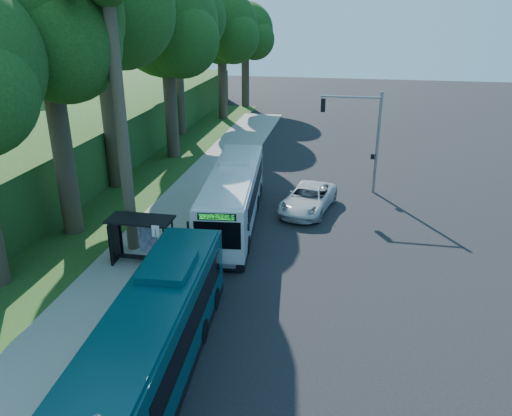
% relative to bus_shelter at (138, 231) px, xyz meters
% --- Properties ---
extents(ground, '(140.00, 140.00, 0.00)m').
position_rel_bus_shelter_xyz_m(ground, '(7.26, 2.86, -1.81)').
color(ground, black).
rests_on(ground, ground).
extents(sidewalk, '(4.50, 70.00, 0.12)m').
position_rel_bus_shelter_xyz_m(sidewalk, '(-0.04, 2.86, -1.75)').
color(sidewalk, gray).
rests_on(sidewalk, ground).
extents(red_curb, '(0.25, 30.00, 0.13)m').
position_rel_bus_shelter_xyz_m(red_curb, '(2.26, -1.14, -1.74)').
color(red_curb, maroon).
rests_on(red_curb, ground).
extents(grass_verge, '(8.00, 70.00, 0.06)m').
position_rel_bus_shelter_xyz_m(grass_verge, '(-5.74, 7.86, -1.78)').
color(grass_verge, '#234719').
rests_on(grass_verge, ground).
extents(bus_shelter, '(3.20, 1.51, 2.55)m').
position_rel_bus_shelter_xyz_m(bus_shelter, '(0.00, 0.00, 0.00)').
color(bus_shelter, black).
rests_on(bus_shelter, ground).
extents(stop_sign_pole, '(0.35, 0.06, 3.17)m').
position_rel_bus_shelter_xyz_m(stop_sign_pole, '(1.86, -2.14, 0.28)').
color(stop_sign_pole, gray).
rests_on(stop_sign_pole, ground).
extents(traffic_signal_pole, '(4.10, 0.30, 7.00)m').
position_rel_bus_shelter_xyz_m(traffic_signal_pole, '(11.04, 12.86, 2.62)').
color(traffic_signal_pole, gray).
rests_on(traffic_signal_pole, ground).
extents(palm_tree, '(4.20, 4.20, 14.40)m').
position_rel_bus_shelter_xyz_m(palm_tree, '(-0.94, 1.36, 10.57)').
color(palm_tree, '#4C3F2D').
rests_on(palm_tree, ground).
extents(hillside_backdrop, '(24.00, 60.00, 8.80)m').
position_rel_bus_shelter_xyz_m(hillside_backdrop, '(-19.04, 17.96, 0.63)').
color(hillside_backdrop, '#234719').
rests_on(hillside_backdrop, ground).
extents(tree_0, '(8.40, 8.00, 15.70)m').
position_rel_bus_shelter_xyz_m(tree_0, '(-5.14, 2.84, 9.40)').
color(tree_0, '#382B1E').
rests_on(tree_0, ground).
extents(tree_2, '(8.82, 8.40, 15.12)m').
position_rel_bus_shelter_xyz_m(tree_2, '(-4.64, 18.84, 8.67)').
color(tree_2, '#382B1E').
rests_on(tree_2, ground).
extents(tree_3, '(10.08, 9.60, 17.28)m').
position_rel_bus_shelter_xyz_m(tree_3, '(-6.62, 26.84, 10.17)').
color(tree_3, '#382B1E').
rests_on(tree_3, ground).
extents(tree_4, '(8.40, 8.00, 14.14)m').
position_rel_bus_shelter_xyz_m(tree_4, '(-4.14, 34.84, 7.92)').
color(tree_4, '#382B1E').
rests_on(tree_4, ground).
extents(tree_5, '(7.35, 7.00, 12.86)m').
position_rel_bus_shelter_xyz_m(tree_5, '(-3.16, 42.84, 7.16)').
color(tree_5, '#382B1E').
rests_on(tree_5, ground).
extents(white_bus, '(3.80, 12.41, 3.64)m').
position_rel_bus_shelter_xyz_m(white_bus, '(3.57, 5.90, -0.03)').
color(white_bus, silver).
rests_on(white_bus, ground).
extents(teal_bus, '(3.13, 11.84, 3.49)m').
position_rel_bus_shelter_xyz_m(teal_bus, '(3.90, -7.70, -0.10)').
color(teal_bus, '#0A333A').
rests_on(teal_bus, ground).
extents(pickup, '(3.75, 6.13, 1.59)m').
position_rel_bus_shelter_xyz_m(pickup, '(7.81, 8.64, -1.01)').
color(pickup, beige).
rests_on(pickup, ground).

